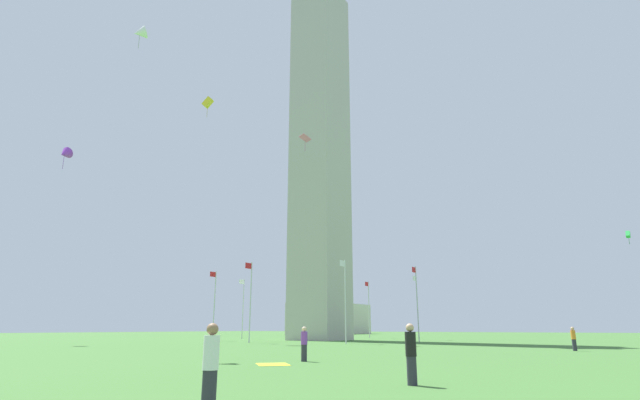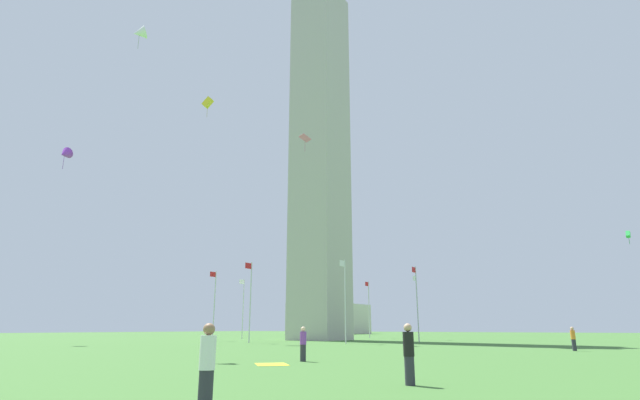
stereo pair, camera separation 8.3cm
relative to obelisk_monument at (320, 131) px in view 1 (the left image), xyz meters
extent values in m
plane|color=#3D6B2D|center=(0.00, 0.00, -29.97)|extent=(260.00, 260.00, 0.00)
cube|color=#B7B2A8|center=(0.00, 0.00, -3.60)|extent=(6.59, 6.59, 52.74)
cylinder|color=silver|center=(13.96, 0.00, -25.57)|extent=(0.14, 0.14, 8.80)
cube|color=red|center=(14.51, 0.00, -21.62)|extent=(1.00, 0.03, 0.64)
cylinder|color=silver|center=(9.87, 9.87, -25.57)|extent=(0.14, 0.14, 8.80)
cube|color=white|center=(10.42, 9.87, -21.62)|extent=(1.00, 0.03, 0.64)
cylinder|color=silver|center=(0.00, 13.96, -25.57)|extent=(0.14, 0.14, 8.80)
cube|color=red|center=(0.55, 13.96, -21.62)|extent=(1.00, 0.03, 0.64)
cylinder|color=silver|center=(-9.87, 9.87, -25.57)|extent=(0.14, 0.14, 8.80)
cube|color=white|center=(-9.32, 9.87, -21.62)|extent=(1.00, 0.03, 0.64)
cylinder|color=silver|center=(-13.96, 0.00, -25.57)|extent=(0.14, 0.14, 8.80)
cube|color=red|center=(-13.41, 0.00, -21.62)|extent=(1.00, 0.03, 0.64)
cylinder|color=silver|center=(-9.87, -9.87, -25.57)|extent=(0.14, 0.14, 8.80)
cube|color=white|center=(-9.32, -9.87, -21.62)|extent=(1.00, 0.03, 0.64)
cylinder|color=silver|center=(0.00, -13.96, -25.57)|extent=(0.14, 0.14, 8.80)
cube|color=white|center=(0.55, -13.96, -21.62)|extent=(1.00, 0.03, 0.64)
cylinder|color=silver|center=(9.87, -9.87, -25.57)|extent=(0.14, 0.14, 8.80)
cube|color=red|center=(10.42, -9.87, -21.62)|extent=(1.00, 0.03, 0.64)
cylinder|color=#2D2D38|center=(34.67, 22.22, -29.57)|extent=(0.29, 0.29, 0.80)
cylinder|color=purple|center=(34.67, 22.22, -28.85)|extent=(0.32, 0.32, 0.62)
sphere|color=beige|center=(34.67, 22.22, -28.42)|extent=(0.24, 0.24, 0.24)
cylinder|color=#2D2D38|center=(47.68, 29.24, -29.57)|extent=(0.29, 0.29, 0.80)
cylinder|color=white|center=(47.68, 29.24, -28.83)|extent=(0.32, 0.32, 0.66)
sphere|color=#936B4C|center=(47.68, 29.24, -28.38)|extent=(0.24, 0.24, 0.24)
cylinder|color=#2D2D38|center=(14.89, 31.94, -29.57)|extent=(0.29, 0.29, 0.80)
cylinder|color=orange|center=(14.89, 31.94, -28.85)|extent=(0.32, 0.32, 0.64)
sphere|color=tan|center=(14.89, 31.94, -28.41)|extent=(0.24, 0.24, 0.24)
cylinder|color=#2D2D38|center=(41.11, 30.69, -29.57)|extent=(0.29, 0.29, 0.80)
cylinder|color=black|center=(41.11, 30.69, -28.82)|extent=(0.32, 0.32, 0.69)
sphere|color=tan|center=(41.11, 30.69, -28.35)|extent=(0.24, 0.24, 0.24)
cube|color=yellow|center=(13.82, -9.22, 1.39)|extent=(1.31, 1.66, 1.55)
cylinder|color=#A4921C|center=(13.82, -9.22, 0.16)|extent=(0.04, 0.04, 1.84)
cone|color=white|center=(34.69, 5.55, -5.16)|extent=(1.60, 1.55, 1.29)
cylinder|color=#A7A7A7|center=(34.69, 5.55, -5.98)|extent=(0.04, 0.04, 1.23)
cone|color=purple|center=(27.18, -18.55, -8.27)|extent=(2.15, 1.93, 1.80)
cylinder|color=#67278E|center=(27.18, -18.55, -9.35)|extent=(0.04, 0.04, 1.62)
cube|color=pink|center=(9.79, 4.32, -5.53)|extent=(1.58, 1.64, 0.56)
cylinder|color=#A44A79|center=(9.79, 4.32, -6.55)|extent=(0.04, 0.04, 1.52)
cube|color=green|center=(-7.71, 36.09, -18.32)|extent=(0.78, 0.48, 0.83)
cylinder|color=#208035|center=(-7.71, 36.09, -18.97)|extent=(0.04, 0.04, 0.97)
cube|color=beige|center=(-54.98, -33.58, -26.09)|extent=(23.16, 12.15, 7.75)
cube|color=yellow|center=(37.04, 22.19, -29.96)|extent=(2.25, 2.27, 0.01)
camera|label=1|loc=(54.80, 36.63, -28.35)|focal=26.82mm
camera|label=2|loc=(54.76, 36.69, -28.35)|focal=26.82mm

